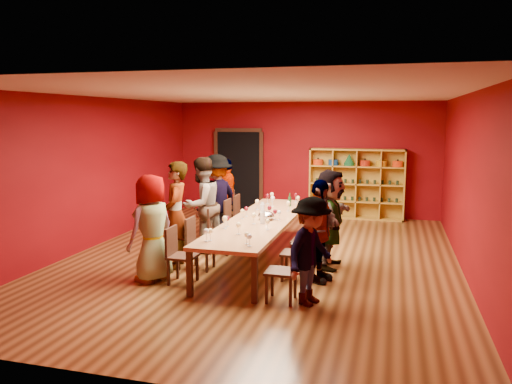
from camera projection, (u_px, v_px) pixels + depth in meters
room_shell at (261, 178)px, 9.00m from camera, size 7.10×9.10×3.04m
tasting_table at (261, 222)px, 9.11m from camera, size 1.10×4.50×0.75m
doorway at (239, 171)px, 13.75m from camera, size 1.40×0.17×2.30m
shelving_unit at (356, 180)px, 12.82m from camera, size 2.40×0.40×1.80m
chair_person_left_0 at (178, 252)px, 7.82m from camera, size 0.42×0.42×0.89m
person_left_0 at (152, 228)px, 7.88m from camera, size 0.74×0.95×1.71m
chair_person_left_1 at (196, 241)px, 8.55m from camera, size 0.42×0.42×0.89m
person_left_1 at (176, 215)px, 8.58m from camera, size 0.67×0.79×1.85m
chair_person_left_2 at (217, 228)px, 9.55m from camera, size 0.42×0.42×0.89m
person_left_2 at (202, 205)px, 9.57m from camera, size 0.80×1.02×1.84m
chair_person_left_3 at (233, 218)px, 10.45m from camera, size 0.42×0.42×0.89m
person_left_3 at (216, 198)px, 10.48m from camera, size 0.84×1.27×1.83m
chair_person_left_4 at (241, 213)px, 11.05m from camera, size 0.42×0.42×0.89m
person_left_4 at (227, 197)px, 11.09m from camera, size 0.49×1.01×1.69m
chair_person_right_0 at (287, 268)px, 7.01m from camera, size 0.42×0.42×0.89m
person_right_0 at (311, 251)px, 6.88m from camera, size 0.74×1.06×1.52m
chair_person_right_1 at (300, 250)px, 7.96m from camera, size 0.42×0.42×0.89m
person_right_1 at (319, 231)px, 7.83m from camera, size 0.71×1.05×1.64m
chair_person_right_2 at (308, 238)px, 8.74m from camera, size 0.42×0.42×0.89m
person_right_2 at (330, 219)px, 8.59m from camera, size 0.51×1.61×1.72m
wine_glass_0 at (267, 196)px, 10.72m from camera, size 0.09×0.09×0.22m
wine_glass_1 at (296, 195)px, 10.90m from camera, size 0.08×0.08×0.20m
wine_glass_2 at (210, 232)px, 7.48m from camera, size 0.08×0.08×0.19m
wine_glass_3 at (279, 213)px, 8.99m from camera, size 0.07×0.07×0.18m
wine_glass_4 at (227, 219)px, 8.45m from camera, size 0.07×0.07×0.19m
wine_glass_5 at (238, 226)px, 7.88m from camera, size 0.08×0.08×0.20m
wine_glass_6 at (273, 199)px, 10.39m from camera, size 0.09×0.09×0.22m
wine_glass_7 at (270, 208)px, 9.33m from camera, size 0.08×0.08×0.21m
wine_glass_8 at (254, 216)px, 8.65m from camera, size 0.08×0.08×0.20m
wine_glass_9 at (288, 204)px, 9.85m from camera, size 0.08×0.08×0.21m
wine_glass_10 at (225, 219)px, 8.30m from camera, size 0.09×0.09×0.22m
wine_glass_11 at (298, 198)px, 10.61m from camera, size 0.08×0.08×0.19m
wine_glass_12 at (242, 212)px, 9.11m from camera, size 0.07×0.07×0.18m
wine_glass_13 at (246, 209)px, 9.32m from camera, size 0.08×0.08×0.19m
wine_glass_14 at (268, 222)px, 8.20m from camera, size 0.07×0.07×0.19m
wine_glass_15 at (257, 202)px, 9.98m from camera, size 0.09×0.09×0.22m
wine_glass_16 at (206, 232)px, 7.43m from camera, size 0.08×0.08×0.20m
wine_glass_17 at (272, 195)px, 11.02m from camera, size 0.08×0.08×0.20m
wine_glass_18 at (247, 235)px, 7.28m from camera, size 0.07×0.07×0.18m
wine_glass_19 at (249, 237)px, 7.15m from camera, size 0.08×0.08×0.19m
wine_glass_20 at (257, 202)px, 10.02m from camera, size 0.08×0.08×0.20m
wine_glass_21 at (275, 212)px, 9.02m from camera, size 0.08×0.08×0.19m
spittoon_bowl at (266, 216)px, 9.05m from camera, size 0.30×0.30×0.17m
carafe_a at (262, 209)px, 9.44m from camera, size 0.12×0.12×0.25m
carafe_b at (263, 218)px, 8.69m from camera, size 0.12×0.12×0.24m
wine_bottle at (290, 201)px, 10.42m from camera, size 0.09×0.09×0.28m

